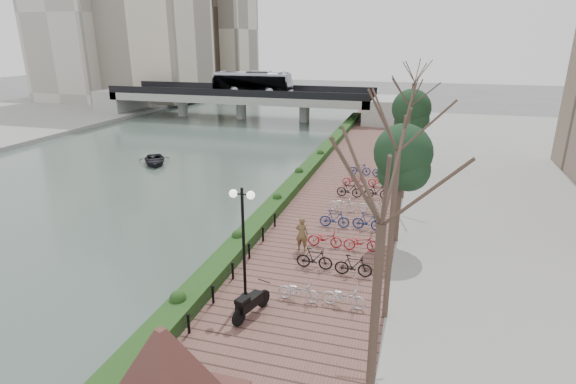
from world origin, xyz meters
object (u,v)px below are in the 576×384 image
at_px(granite_monument, 165,375).
at_px(boat, 154,160).
at_px(motorcycle, 251,302).
at_px(lamppost, 243,220).
at_px(pedestrian, 302,234).

distance_m(granite_monument, boat, 29.71).
bearing_deg(motorcycle, lamppost, 139.24).
distance_m(pedestrian, boat, 21.89).
bearing_deg(granite_monument, pedestrian, 85.43).
bearing_deg(granite_monument, boat, 122.75).
relative_size(motorcycle, boat, 0.48).
distance_m(granite_monument, lamppost, 6.63).
xyz_separation_m(pedestrian, boat, (-16.94, 13.84, -0.97)).
xyz_separation_m(lamppost, motorcycle, (0.70, -1.15, -2.80)).
height_order(granite_monument, pedestrian, granite_monument).
xyz_separation_m(granite_monument, motorcycle, (0.47, 5.20, -0.89)).
distance_m(lamppost, pedestrian, 5.50).
bearing_deg(motorcycle, granite_monument, -77.37).
distance_m(motorcycle, pedestrian, 5.94).
bearing_deg(granite_monument, motorcycle, 84.89).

